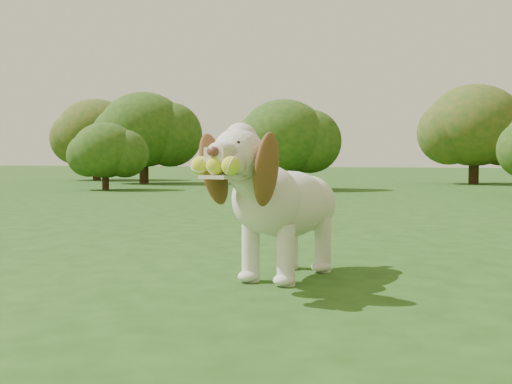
% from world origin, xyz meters
% --- Properties ---
extents(ground, '(80.00, 80.00, 0.00)m').
position_xyz_m(ground, '(0.00, 0.00, 0.00)').
color(ground, '#1F3F12').
rests_on(ground, ground).
extents(dog, '(0.49, 1.14, 0.74)m').
position_xyz_m(dog, '(0.49, 0.26, 0.39)').
color(dog, silver).
rests_on(dog, ground).
extents(shrub_a, '(1.21, 1.21, 1.26)m').
position_xyz_m(shrub_a, '(-5.34, 7.52, 0.74)').
color(shrub_a, '#382314').
rests_on(shrub_a, ground).
extents(shrub_i, '(2.20, 2.20, 2.28)m').
position_xyz_m(shrub_i, '(1.00, 12.88, 1.34)').
color(shrub_i, '#382314').
rests_on(shrub_i, ground).
extents(shrub_g, '(2.11, 2.11, 2.19)m').
position_xyz_m(shrub_g, '(-8.68, 12.11, 1.29)').
color(shrub_g, '#382314').
rests_on(shrub_g, ground).
extents(shrub_b, '(1.63, 1.63, 1.69)m').
position_xyz_m(shrub_b, '(-2.27, 8.80, 1.00)').
color(shrub_b, '#382314').
rests_on(shrub_b, ground).
extents(shrub_e, '(2.06, 2.06, 2.13)m').
position_xyz_m(shrub_e, '(-6.26, 10.48, 1.25)').
color(shrub_e, '#382314').
rests_on(shrub_e, ground).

